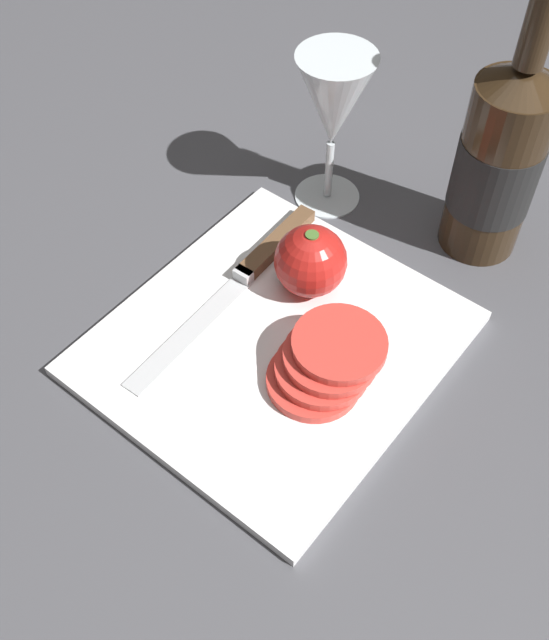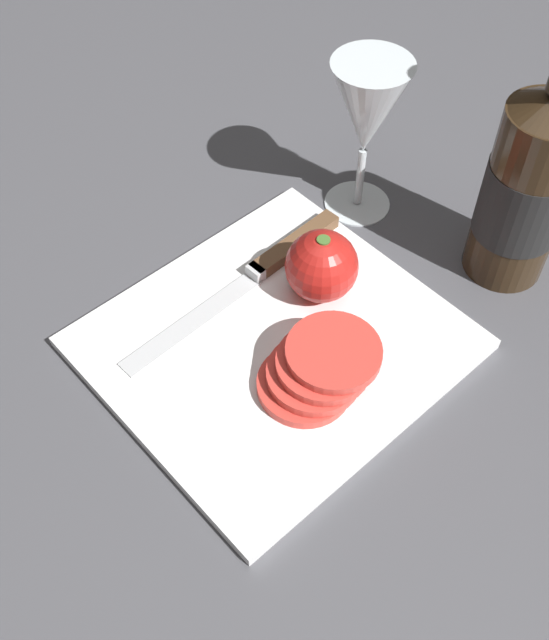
{
  "view_description": "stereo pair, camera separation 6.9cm",
  "coord_description": "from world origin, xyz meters",
  "px_view_note": "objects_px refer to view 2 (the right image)",
  "views": [
    {
      "loc": [
        0.43,
        0.31,
        0.59
      ],
      "look_at": [
        0.1,
        0.04,
        0.04
      ],
      "focal_mm": 42.0,
      "sensor_mm": 36.0,
      "label": 1
    },
    {
      "loc": [
        0.39,
        0.36,
        0.59
      ],
      "look_at": [
        0.1,
        0.04,
        0.04
      ],
      "focal_mm": 42.0,
      "sensor_mm": 36.0,
      "label": 2
    }
  ],
  "objects_px": {
    "wine_glass": "(367,115)",
    "tomato_slice_stack_near": "(319,368)",
    "knife": "(276,259)",
    "whole_tomato": "(322,266)",
    "wine_bottle": "(528,187)"
  },
  "relations": [
    {
      "from": "wine_glass",
      "to": "tomato_slice_stack_near",
      "type": "distance_m",
      "value": 0.27
    },
    {
      "from": "knife",
      "to": "wine_glass",
      "type": "bearing_deg",
      "value": -176.5
    },
    {
      "from": "whole_tomato",
      "to": "tomato_slice_stack_near",
      "type": "xyz_separation_m",
      "value": [
        0.08,
        0.08,
        -0.02
      ]
    },
    {
      "from": "wine_glass",
      "to": "knife",
      "type": "height_order",
      "value": "wine_glass"
    },
    {
      "from": "wine_glass",
      "to": "knife",
      "type": "xyz_separation_m",
      "value": [
        0.14,
        0.01,
        -0.1
      ]
    },
    {
      "from": "wine_bottle",
      "to": "wine_glass",
      "type": "xyz_separation_m",
      "value": [
        0.05,
        -0.17,
        0.01
      ]
    },
    {
      "from": "wine_glass",
      "to": "whole_tomato",
      "type": "xyz_separation_m",
      "value": [
        0.13,
        0.07,
        -0.07
      ]
    },
    {
      "from": "wine_glass",
      "to": "whole_tomato",
      "type": "relative_size",
      "value": 2.45
    },
    {
      "from": "wine_bottle",
      "to": "whole_tomato",
      "type": "bearing_deg",
      "value": -28.55
    },
    {
      "from": "whole_tomato",
      "to": "wine_bottle",
      "type": "bearing_deg",
      "value": 151.45
    },
    {
      "from": "wine_glass",
      "to": "whole_tomato",
      "type": "distance_m",
      "value": 0.17
    },
    {
      "from": "wine_bottle",
      "to": "knife",
      "type": "relative_size",
      "value": 1.1
    },
    {
      "from": "knife",
      "to": "whole_tomato",
      "type": "bearing_deg",
      "value": 95.39
    },
    {
      "from": "wine_bottle",
      "to": "whole_tomato",
      "type": "distance_m",
      "value": 0.21
    },
    {
      "from": "whole_tomato",
      "to": "tomato_slice_stack_near",
      "type": "relative_size",
      "value": 0.63
    }
  ]
}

